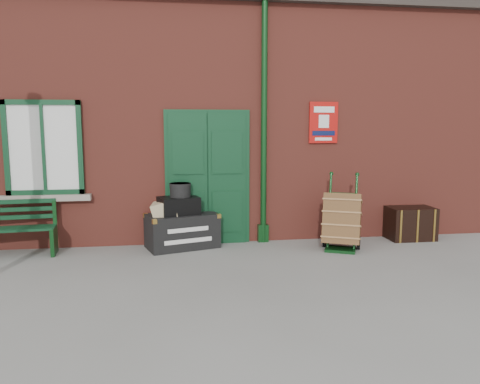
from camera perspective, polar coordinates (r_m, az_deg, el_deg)
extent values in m
plane|color=gray|center=(6.71, -0.32, -9.23)|extent=(80.00, 80.00, 0.00)
cube|color=brown|center=(9.88, -3.17, 8.09)|extent=(10.00, 4.00, 4.00)
cube|color=#38302B|center=(10.11, -3.28, 20.37)|extent=(10.30, 4.30, 0.30)
cube|color=#0F371D|center=(7.88, -3.97, 1.53)|extent=(1.42, 0.12, 2.32)
cube|color=white|center=(8.06, -22.85, 4.99)|extent=(1.20, 0.08, 1.50)
cylinder|color=#0D3614|center=(7.91, 2.94, 8.10)|extent=(0.10, 0.10, 4.00)
cube|color=#B5100C|center=(8.23, 10.14, 8.33)|extent=(0.50, 0.03, 0.70)
cube|color=#0F371D|center=(8.00, -26.68, -4.09)|extent=(1.46, 0.50, 0.04)
cube|color=#0F371D|center=(8.15, -26.47, -1.95)|extent=(1.43, 0.16, 0.38)
cube|color=#0D3614|center=(7.91, -21.72, -5.52)|extent=(0.09, 0.43, 0.43)
cube|color=black|center=(7.79, -7.06, -4.70)|extent=(1.26, 0.92, 0.56)
cube|color=black|center=(7.70, -7.49, -1.64)|extent=(0.73, 0.61, 0.28)
cylinder|color=black|center=(7.66, -7.30, 0.24)|extent=(0.42, 0.42, 0.23)
cube|color=tan|center=(7.76, -9.13, -3.92)|extent=(0.45, 0.57, 0.79)
cube|color=tan|center=(7.77, -7.79, -4.30)|extent=(0.38, 0.51, 0.68)
cube|color=#0D3614|center=(7.74, 12.14, -6.87)|extent=(0.57, 0.51, 0.05)
cylinder|color=#0D3614|center=(7.79, 10.84, -2.28)|extent=(0.17, 0.32, 1.20)
cylinder|color=#0D3614|center=(7.76, 13.89, -2.41)|extent=(0.17, 0.32, 1.20)
cylinder|color=black|center=(7.92, 10.28, -5.80)|extent=(0.14, 0.23, 0.23)
cylinder|color=black|center=(7.89, 14.26, -5.99)|extent=(0.14, 0.23, 0.23)
cube|color=brown|center=(7.78, 12.33, -3.26)|extent=(0.80, 0.82, 0.89)
cube|color=black|center=(8.82, 20.03, -3.59)|extent=(0.79, 0.52, 0.57)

